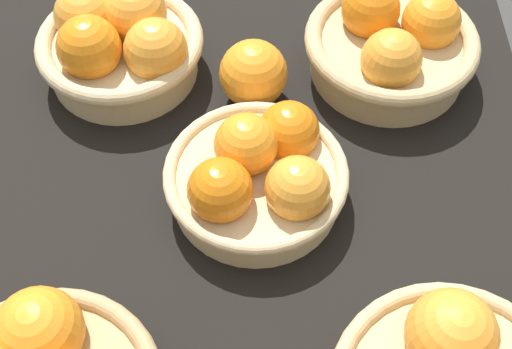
{
  "coord_description": "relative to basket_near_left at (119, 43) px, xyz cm",
  "views": [
    {
      "loc": [
        43.24,
        2.93,
        68.13
      ],
      "look_at": [
        -0.84,
        2.69,
        7.0
      ],
      "focal_mm": 49.39,
      "sensor_mm": 36.0,
      "label": 1
    }
  ],
  "objects": [
    {
      "name": "basket_near_left",
      "position": [
        0.0,
        0.0,
        0.0
      ],
      "size": [
        20.58,
        20.58,
        10.96
      ],
      "color": "#D3BC8C",
      "rests_on": "market_tray"
    },
    {
      "name": "basket_center",
      "position": [
        19.07,
        17.13,
        -0.82
      ],
      "size": [
        20.03,
        20.03,
        9.87
      ],
      "color": "#D3BC8C",
      "rests_on": "market_tray"
    },
    {
      "name": "loose_orange_front_gap",
      "position": [
        4.41,
        16.43,
        -0.63
      ],
      "size": [
        8.24,
        8.24,
        8.24
      ],
      "primitive_type": "sphere",
      "color": "orange",
      "rests_on": "market_tray"
    },
    {
      "name": "basket_far_left",
      "position": [
        -0.3,
        33.43,
        -0.33
      ],
      "size": [
        21.42,
        21.42,
        10.85
      ],
      "color": "tan",
      "rests_on": "market_tray"
    },
    {
      "name": "market_tray",
      "position": [
        20.0,
        14.14,
        -6.25
      ],
      "size": [
        84.0,
        72.0,
        3.0
      ],
      "primitive_type": "cube",
      "color": "black",
      "rests_on": "ground"
    }
  ]
}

